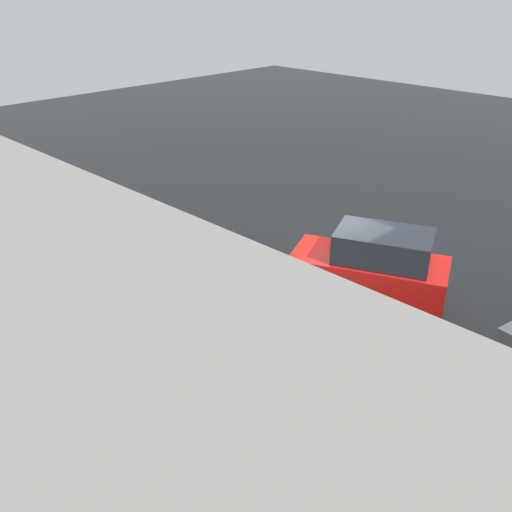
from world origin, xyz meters
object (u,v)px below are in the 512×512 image
(sign_post, at_px, (87,226))
(moving_hatchback, at_px, (372,268))
(fire_hydrant, at_px, (167,254))
(pedestrian, at_px, (143,241))

(sign_post, bearing_deg, moving_hatchback, -145.80)
(moving_hatchback, bearing_deg, sign_post, 34.20)
(fire_hydrant, height_order, sign_post, sign_post)
(moving_hatchback, relative_size, pedestrian, 3.49)
(moving_hatchback, relative_size, sign_post, 1.77)
(fire_hydrant, height_order, pedestrian, pedestrian)
(pedestrian, bearing_deg, fire_hydrant, -155.47)
(moving_hatchback, distance_m, sign_post, 7.70)
(fire_hydrant, distance_m, sign_post, 2.41)
(fire_hydrant, bearing_deg, sign_post, 64.14)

